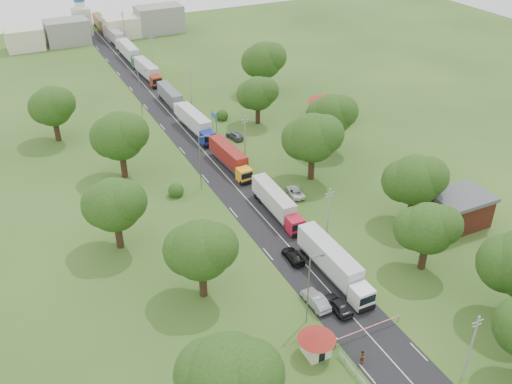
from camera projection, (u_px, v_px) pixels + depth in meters
ground at (271, 226)px, 87.10m from camera, size 260.00×260.00×0.00m
road at (220, 169)px, 102.45m from camera, size 8.00×200.00×0.04m
boom_barrier at (359, 332)px, 66.93m from camera, size 9.22×0.35×1.18m
guard_booth at (317, 340)px, 64.07m from camera, size 4.40×4.40×3.45m
info_sign at (214, 118)px, 114.37m from camera, size 0.12×3.10×4.10m
pole_0 at (471, 347)px, 59.86m from camera, size 1.60×0.24×9.00m
pole_1 at (328, 215)px, 81.36m from camera, size 1.60×0.24×9.00m
pole_2 at (245, 138)px, 102.86m from camera, size 1.60×0.24×9.00m
pole_3 at (191, 87)px, 124.36m from camera, size 1.60×0.24×9.00m
pole_4 at (152, 52)px, 145.86m from camera, size 1.60×0.24×9.00m
pole_5 at (124, 26)px, 167.36m from camera, size 1.60×0.24×9.00m
lamp_0 at (310, 286)px, 66.85m from camera, size 2.03×0.22×10.00m
lamp_1 at (201, 160)px, 93.73m from camera, size 2.03×0.22×10.00m
lamp_2 at (140, 90)px, 120.60m from camera, size 2.03×0.22×10.00m
tree_2 at (428, 228)px, 75.22m from camera, size 8.00×8.00×10.10m
tree_3 at (415, 180)px, 84.84m from camera, size 8.80×8.80×11.07m
tree_4 at (312, 137)px, 95.72m from camera, size 9.60×9.60×12.05m
tree_5 at (332, 114)px, 105.56m from camera, size 8.80×8.80×11.07m
tree_6 at (258, 93)px, 116.29m from camera, size 8.00×8.00×10.10m
tree_7 at (264, 60)px, 130.56m from camera, size 9.60×9.60×12.05m
tree_9 at (228, 376)px, 52.60m from camera, size 9.60×9.60×12.05m
tree_10 at (200, 249)px, 70.15m from camera, size 8.80×8.80×11.07m
tree_11 at (114, 204)px, 79.03m from camera, size 8.80×8.80×11.07m
tree_12 at (119, 136)px, 96.33m from camera, size 9.60×9.60×12.05m
tree_13 at (52, 106)px, 109.00m from camera, size 8.80×8.80×11.07m
house_brick at (460, 209)px, 86.28m from camera, size 8.60×6.60×5.20m
house_cream at (332, 103)px, 119.52m from camera, size 10.08×10.08×5.80m
distant_town at (104, 28)px, 170.01m from camera, size 52.00×8.00×8.00m
church at (82, 17)px, 173.40m from camera, size 5.00×5.00×12.30m
truck_0 at (333, 263)px, 75.84m from camera, size 2.74×15.32×4.25m
truck_1 at (277, 203)px, 89.05m from camera, size 2.57×13.90×3.85m
truck_2 at (230, 157)px, 102.07m from camera, size 3.00×13.79×3.81m
truck_3 at (196, 123)px, 114.44m from camera, size 3.23×14.84×4.10m
truck_4 at (171, 97)px, 126.63m from camera, size 2.36×13.56×3.76m
truck_5 at (148, 71)px, 141.07m from camera, size 3.16×14.59×4.03m
truck_6 at (130, 52)px, 153.42m from camera, size 2.74×15.39×4.27m
truck_7 at (115, 37)px, 166.35m from camera, size 3.13×14.85×4.10m
truck_8 at (101, 23)px, 179.49m from camera, size 2.49×14.36×3.98m
car_lane_front at (338, 305)px, 70.94m from camera, size 2.07×4.83×1.63m
car_lane_mid at (316, 300)px, 71.73m from camera, size 1.84×4.95×1.62m
car_lane_rear at (293, 256)px, 79.71m from camera, size 2.00×4.67×1.34m
car_verge_near at (295, 192)px, 94.52m from camera, size 3.12×5.14×1.33m
car_verge_far at (235, 135)px, 112.85m from camera, size 2.61×4.60×1.47m
pedestrian_near at (363, 357)px, 63.49m from camera, size 0.82×0.78×1.89m
pedestrian_booth at (328, 336)px, 66.35m from camera, size 0.80×0.98×1.85m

